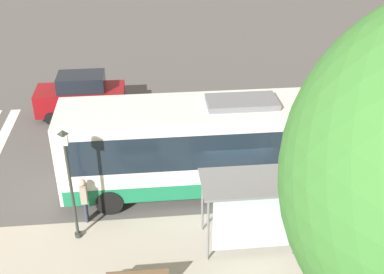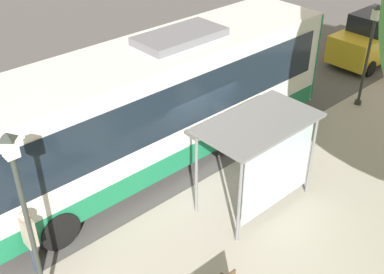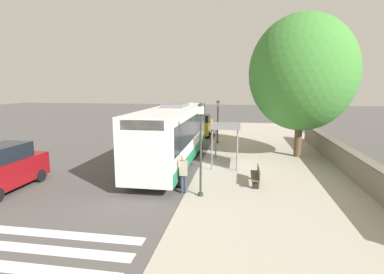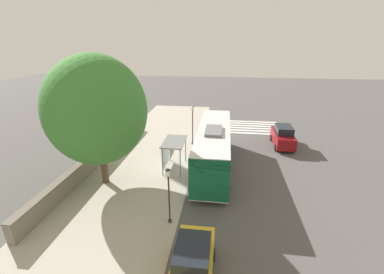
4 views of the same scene
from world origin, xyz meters
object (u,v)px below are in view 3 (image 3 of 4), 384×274
Objects in this scene: pedestrian at (183,171)px; parked_car_behind_bus at (202,125)px; bench at (256,175)px; bus_shelter at (229,132)px; street_lamp_near at (201,142)px; parked_car_far_lane at (3,169)px; shade_tree at (302,73)px; street_lamp_far at (218,118)px; bus at (173,134)px.

pedestrian is 16.37m from parked_car_behind_bus.
parked_car_behind_bus is (4.68, -14.48, 0.53)m from bench.
street_lamp_near is (0.97, 5.70, 0.41)m from bus_shelter.
street_lamp_near is 0.96× the size of parked_car_far_lane.
bench is at bearing -166.83° from parked_car_far_lane.
shade_tree is at bearing -127.59° from pedestrian.
bus is at bearing 73.62° from street_lamp_far.
bus_shelter is at bearing 99.86° from street_lamp_far.
pedestrian is at bearing 52.41° from shade_tree.
parked_car_far_lane is (9.11, 13.37, -1.16)m from street_lamp_far.
pedestrian is at bearing 94.57° from parked_car_behind_bus.
bench is at bearing 64.63° from shade_tree.
bus reaches higher than bus_shelter.
bus reaches higher than bench.
parked_car_far_lane is at bearing 4.35° from street_lamp_near.
bench is 0.42× the size of parked_car_far_lane.
street_lamp_far is 0.84× the size of parked_car_far_lane.
street_lamp_far is at bearing -33.82° from shade_tree.
bus is 3.76× the size of bus_shelter.
bus_shelter is 0.75× the size of parked_car_behind_bus.
parked_car_far_lane is (10.32, 6.41, -1.05)m from bus_shelter.
parked_car_far_lane is (11.89, 2.78, 0.57)m from bench.
street_lamp_far is at bearing -124.26° from parked_car_far_lane.
shade_tree is at bearing 146.18° from street_lamp_far.
shade_tree is at bearing -147.97° from parked_car_far_lane.
street_lamp_far is 0.38× the size of shade_tree.
street_lamp_far reaches higher than bench.
bench is 9.03m from shade_tree.
bench is 15.23m from parked_car_behind_bus.
parked_car_behind_bus reaches higher than bench.
pedestrian is (-1.62, 4.91, -0.90)m from bus.
parked_car_behind_bus is (7.82, -7.86, -4.75)m from shade_tree.
street_lamp_far is at bearing -106.38° from bus.
street_lamp_near is at bearing -175.65° from parked_car_far_lane.
street_lamp_near reaches higher than bench.
shade_tree is at bearing -156.44° from bus.
bus reaches higher than parked_car_behind_bus.
street_lamp_near is at bearing 80.31° from bus_shelter.
parked_car_behind_bus is 0.94× the size of parked_car_far_lane.
street_lamp_near is (-2.45, 5.15, 0.54)m from bus.
parked_car_far_lane reaches higher than parked_car_behind_bus.
street_lamp_far is at bearing -88.92° from street_lamp_near.
pedestrian is at bearing 87.28° from street_lamp_far.
bus_shelter is 5.84m from pedestrian.
shade_tree reaches higher than street_lamp_far.
parked_car_behind_bus is at bearing -45.15° from shade_tree.
street_lamp_near is at bearing 56.81° from shade_tree.
shade_tree is at bearing -115.37° from bench.
shade_tree is (-5.92, 3.97, 3.56)m from street_lamp_far.
street_lamp_far is (0.24, -12.66, -0.30)m from street_lamp_near.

